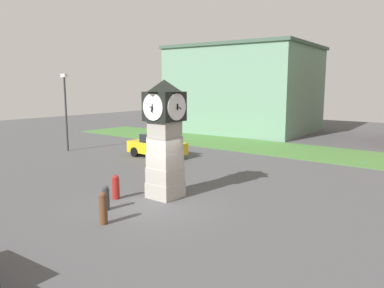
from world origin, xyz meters
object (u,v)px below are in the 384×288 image
Objects in this scene: bollard_mid_row at (106,198)px; street_lamp_near_road at (66,106)px; bollard_far_row at (103,208)px; bench at (160,136)px; clock_tower at (165,136)px; bollard_near_tower at (116,187)px; car_far_lot at (158,145)px.

bollard_mid_row is 14.50m from street_lamp_near_road.
bench is at bearing 127.52° from bollard_far_row.
bollard_near_tower is at bearing -134.64° from clock_tower.
car_far_lot is at bearing 135.77° from clock_tower.
clock_tower reaches higher than bench.
bench is (-10.72, 10.94, -2.09)m from clock_tower.
bench is (-9.27, 12.41, 0.01)m from bollard_near_tower.
clock_tower is 15.46m from bench.
clock_tower is 4.35× the size of bollard_far_row.
street_lamp_near_road reaches higher than bollard_mid_row.
bollard_far_row reaches higher than bollard_mid_row.
clock_tower is 13.86m from street_lamp_near_road.
bench is 7.88m from street_lamp_near_road.
car_far_lot is at bearing -47.52° from bench.
street_lamp_near_road reaches higher than bollard_near_tower.
bollard_near_tower is 15.49m from bench.
clock_tower is at bearing -44.23° from car_far_lot.
car_far_lot reaches higher than bollard_far_row.
bollard_far_row is at bearing -41.77° from bollard_mid_row.
street_lamp_near_road is (-6.84, -2.26, 2.43)m from car_far_lot.
car_far_lot is at bearing 122.81° from bollard_near_tower.
bollard_far_row is (0.46, -3.62, -2.04)m from clock_tower.
street_lamp_near_road is at bearing -110.09° from bench.
clock_tower is 1.27× the size of car_far_lot.
street_lamp_near_road reaches higher than bollard_far_row.
bollard_mid_row reaches higher than bench.
bench is at bearing 132.48° from car_far_lot.
clock_tower is 5.18× the size of bollard_mid_row.
bench is (-4.30, 4.69, -0.26)m from car_far_lot.
car_far_lot is at bearing 123.04° from bollard_mid_row.
bollard_far_row is 12.03m from car_far_lot.
bollard_far_row is at bearing -28.98° from street_lamp_near_road.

